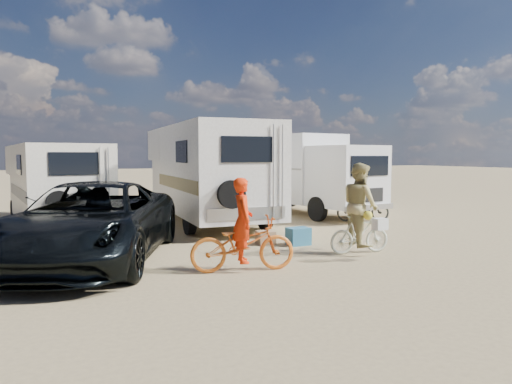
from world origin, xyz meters
name	(u,v)px	position (x,y,z in m)	size (l,w,h in m)	color
ground	(315,260)	(0.00, 0.00, 0.00)	(140.00, 140.00, 0.00)	tan
rv_main	(206,175)	(-0.21, 6.52, 1.60)	(2.57, 7.72, 3.19)	silver
rv_left	(54,186)	(-4.91, 7.61, 1.28)	(2.19, 6.85, 2.55)	beige
box_truck	(302,174)	(3.96, 7.25, 1.51)	(2.22, 7.05, 3.02)	silver
dark_suv	(91,222)	(-4.37, 1.86, 0.84)	(2.79, 6.05, 1.68)	black
bike_man	(243,244)	(-1.81, -0.25, 0.53)	(0.71, 2.03, 1.07)	orange
bike_woman	(360,234)	(1.27, 0.14, 0.44)	(0.41, 1.47, 0.88)	beige
rider_man	(243,229)	(-1.81, -0.25, 0.82)	(0.60, 0.39, 1.64)	red
rider_woman	(360,212)	(1.27, 0.14, 0.95)	(0.92, 0.72, 1.90)	tan
bike_parked	(363,208)	(4.63, 4.36, 0.46)	(0.61, 1.76, 0.93)	#242624
cooler	(298,236)	(0.51, 1.62, 0.22)	(0.55, 0.40, 0.44)	#2A698D
crate	(265,238)	(-0.19, 2.06, 0.17)	(0.42, 0.42, 0.33)	#9A7553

